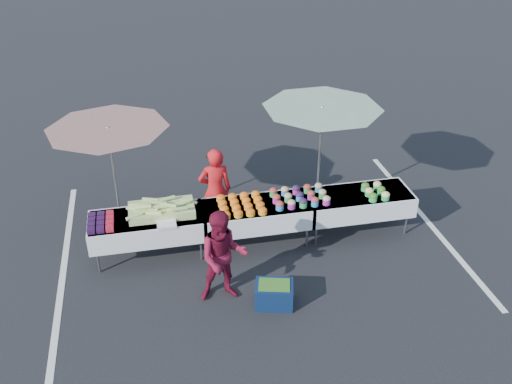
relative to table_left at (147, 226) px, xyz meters
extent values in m
plane|color=black|center=(1.80, 0.00, -0.58)|extent=(80.00, 80.00, 0.00)
cube|color=silver|center=(-1.40, 0.00, -0.58)|extent=(0.10, 5.00, 0.00)
cube|color=silver|center=(5.00, 0.00, -0.58)|extent=(0.10, 5.00, 0.00)
cube|color=white|center=(0.00, 0.00, 0.15)|extent=(1.80, 0.75, 0.04)
cube|color=white|center=(0.00, 0.00, -0.01)|extent=(1.86, 0.81, 0.36)
cylinder|color=slate|center=(-0.82, -0.29, -0.39)|extent=(0.04, 0.04, 0.39)
cylinder|color=slate|center=(-0.82, 0.29, -0.39)|extent=(0.04, 0.04, 0.39)
cylinder|color=slate|center=(0.82, -0.29, -0.39)|extent=(0.04, 0.04, 0.39)
cylinder|color=slate|center=(0.82, 0.29, -0.39)|extent=(0.04, 0.04, 0.39)
cube|color=white|center=(1.80, 0.00, 0.15)|extent=(1.80, 0.75, 0.04)
cube|color=white|center=(1.80, 0.00, -0.01)|extent=(1.86, 0.81, 0.36)
cylinder|color=slate|center=(0.98, -0.29, -0.39)|extent=(0.04, 0.04, 0.39)
cylinder|color=slate|center=(0.98, 0.29, -0.39)|extent=(0.04, 0.04, 0.39)
cylinder|color=slate|center=(2.62, -0.29, -0.39)|extent=(0.04, 0.04, 0.39)
cylinder|color=slate|center=(2.62, 0.29, -0.39)|extent=(0.04, 0.04, 0.39)
cube|color=white|center=(3.60, 0.00, 0.15)|extent=(1.80, 0.75, 0.04)
cube|color=white|center=(3.60, 0.00, -0.01)|extent=(1.86, 0.81, 0.36)
cylinder|color=slate|center=(2.78, -0.29, -0.39)|extent=(0.04, 0.04, 0.39)
cylinder|color=slate|center=(2.78, 0.29, -0.39)|extent=(0.04, 0.04, 0.39)
cylinder|color=slate|center=(4.42, -0.29, -0.39)|extent=(0.04, 0.04, 0.39)
cylinder|color=slate|center=(4.42, 0.29, -0.39)|extent=(0.04, 0.04, 0.39)
cube|color=black|center=(-0.85, -0.27, 0.21)|extent=(0.12, 0.12, 0.08)
cube|color=black|center=(-0.85, -0.13, 0.21)|extent=(0.12, 0.12, 0.08)
cube|color=black|center=(-0.85, 0.01, 0.21)|extent=(0.12, 0.12, 0.08)
cube|color=black|center=(-0.85, 0.15, 0.21)|extent=(0.12, 0.12, 0.08)
cube|color=black|center=(-0.71, -0.27, 0.21)|extent=(0.12, 0.12, 0.08)
cube|color=black|center=(-0.71, -0.13, 0.21)|extent=(0.12, 0.12, 0.08)
cube|color=black|center=(-0.71, 0.01, 0.21)|extent=(0.12, 0.12, 0.08)
cube|color=black|center=(-0.71, 0.15, 0.21)|extent=(0.12, 0.12, 0.08)
cube|color=#B71328|center=(-0.57, -0.27, 0.21)|extent=(0.12, 0.12, 0.08)
cube|color=#B71328|center=(-0.57, -0.13, 0.21)|extent=(0.12, 0.12, 0.08)
cube|color=#B71328|center=(-0.57, 0.01, 0.21)|extent=(0.12, 0.12, 0.08)
cube|color=#B71328|center=(-0.57, 0.15, 0.21)|extent=(0.12, 0.12, 0.08)
cube|color=#ACCE69|center=(0.25, 0.05, 0.24)|extent=(1.05, 0.55, 0.14)
cylinder|color=#ACCE69|center=(0.55, 0.20, 0.27)|extent=(0.27, 0.09, 0.10)
cylinder|color=#ACCE69|center=(-0.13, 0.10, 0.34)|extent=(0.27, 0.14, 0.07)
cylinder|color=#ACCE69|center=(0.36, -0.06, 0.38)|extent=(0.27, 0.14, 0.09)
cylinder|color=#ACCE69|center=(-0.17, 0.08, 0.28)|extent=(0.27, 0.15, 0.10)
cylinder|color=#ACCE69|center=(0.07, -0.01, 0.33)|extent=(0.27, 0.15, 0.08)
cylinder|color=#ACCE69|center=(0.21, 0.09, 0.36)|extent=(0.27, 0.10, 0.10)
cylinder|color=#ACCE69|center=(0.21, -0.03, 0.36)|extent=(0.27, 0.07, 0.08)
cylinder|color=#ACCE69|center=(0.12, -0.13, 0.31)|extent=(0.27, 0.14, 0.09)
cylinder|color=#ACCE69|center=(0.09, 0.25, 0.34)|extent=(0.27, 0.12, 0.08)
cylinder|color=#ACCE69|center=(0.71, 0.14, 0.29)|extent=(0.27, 0.16, 0.08)
cylinder|color=#ACCE69|center=(-0.06, 0.01, 0.34)|extent=(0.27, 0.11, 0.07)
cylinder|color=#ACCE69|center=(0.16, -0.18, 0.27)|extent=(0.27, 0.10, 0.07)
cylinder|color=#ACCE69|center=(0.36, 0.19, 0.35)|extent=(0.27, 0.12, 0.08)
cylinder|color=#ACCE69|center=(-0.18, -0.17, 0.31)|extent=(0.27, 0.15, 0.08)
cylinder|color=#ACCE69|center=(-0.09, 0.09, 0.36)|extent=(0.27, 0.10, 0.08)
cylinder|color=#ACCE69|center=(0.46, 0.00, 0.32)|extent=(0.27, 0.16, 0.10)
cylinder|color=#ACCE69|center=(-0.03, -0.02, 0.38)|extent=(0.27, 0.12, 0.09)
cylinder|color=#ACCE69|center=(0.52, -0.18, 0.37)|extent=(0.27, 0.09, 0.07)
cylinder|color=#ACCE69|center=(0.58, -0.15, 0.30)|extent=(0.27, 0.10, 0.09)
cylinder|color=#ACCE69|center=(0.50, -0.09, 0.28)|extent=(0.27, 0.12, 0.09)
cylinder|color=#ACCE69|center=(0.35, 0.28, 0.27)|extent=(0.27, 0.10, 0.08)
cylinder|color=#ACCE69|center=(0.63, 0.03, 0.34)|extent=(0.27, 0.14, 0.10)
cylinder|color=#ACCE69|center=(0.56, 0.25, 0.27)|extent=(0.27, 0.12, 0.07)
cube|color=white|center=(0.30, -0.30, 0.19)|extent=(0.30, 0.25, 0.05)
cylinder|color=orange|center=(1.25, -0.28, 0.19)|extent=(0.15, 0.15, 0.05)
ellipsoid|color=orange|center=(1.25, -0.28, 0.23)|extent=(0.15, 0.15, 0.08)
cylinder|color=orange|center=(1.25, -0.10, 0.19)|extent=(0.15, 0.15, 0.05)
ellipsoid|color=orange|center=(1.25, -0.10, 0.23)|extent=(0.15, 0.15, 0.08)
cylinder|color=orange|center=(1.25, 0.08, 0.19)|extent=(0.15, 0.15, 0.05)
ellipsoid|color=orange|center=(1.25, 0.08, 0.23)|extent=(0.15, 0.15, 0.08)
cylinder|color=orange|center=(1.25, 0.26, 0.19)|extent=(0.15, 0.15, 0.05)
ellipsoid|color=orange|center=(1.25, 0.26, 0.23)|extent=(0.15, 0.15, 0.08)
cylinder|color=orange|center=(1.45, -0.28, 0.19)|extent=(0.15, 0.15, 0.05)
ellipsoid|color=orange|center=(1.45, -0.28, 0.23)|extent=(0.15, 0.15, 0.08)
cylinder|color=orange|center=(1.45, -0.10, 0.19)|extent=(0.15, 0.15, 0.05)
ellipsoid|color=orange|center=(1.45, -0.10, 0.23)|extent=(0.15, 0.15, 0.08)
cylinder|color=orange|center=(1.45, 0.08, 0.19)|extent=(0.15, 0.15, 0.05)
ellipsoid|color=orange|center=(1.45, 0.08, 0.23)|extent=(0.15, 0.15, 0.08)
cylinder|color=orange|center=(1.45, 0.26, 0.19)|extent=(0.15, 0.15, 0.05)
ellipsoid|color=orange|center=(1.45, 0.26, 0.23)|extent=(0.15, 0.15, 0.08)
cylinder|color=orange|center=(1.65, -0.28, 0.19)|extent=(0.15, 0.15, 0.05)
ellipsoid|color=orange|center=(1.65, -0.28, 0.23)|extent=(0.15, 0.15, 0.08)
cylinder|color=orange|center=(1.65, -0.10, 0.19)|extent=(0.15, 0.15, 0.05)
ellipsoid|color=orange|center=(1.65, -0.10, 0.23)|extent=(0.15, 0.15, 0.08)
cylinder|color=orange|center=(1.65, 0.08, 0.19)|extent=(0.15, 0.15, 0.05)
ellipsoid|color=orange|center=(1.65, 0.08, 0.23)|extent=(0.15, 0.15, 0.08)
cylinder|color=orange|center=(1.65, 0.26, 0.19)|extent=(0.15, 0.15, 0.05)
ellipsoid|color=orange|center=(1.65, 0.26, 0.23)|extent=(0.15, 0.15, 0.08)
cylinder|color=orange|center=(1.85, -0.28, 0.19)|extent=(0.15, 0.15, 0.05)
ellipsoid|color=orange|center=(1.85, -0.28, 0.23)|extent=(0.15, 0.15, 0.08)
cylinder|color=orange|center=(1.85, -0.10, 0.19)|extent=(0.15, 0.15, 0.05)
ellipsoid|color=orange|center=(1.85, -0.10, 0.23)|extent=(0.15, 0.15, 0.08)
cylinder|color=orange|center=(1.85, 0.08, 0.19)|extent=(0.15, 0.15, 0.05)
ellipsoid|color=orange|center=(1.85, 0.08, 0.23)|extent=(0.15, 0.15, 0.08)
cylinder|color=orange|center=(1.85, 0.26, 0.19)|extent=(0.15, 0.15, 0.05)
ellipsoid|color=orange|center=(1.85, 0.26, 0.23)|extent=(0.15, 0.15, 0.08)
cylinder|color=#2B84C9|center=(2.15, -0.22, 0.22)|extent=(0.13, 0.13, 0.10)
ellipsoid|color=maroon|center=(2.15, -0.22, 0.28)|extent=(0.14, 0.14, 0.10)
cylinder|color=#AA24A0|center=(2.15, 0.00, 0.22)|extent=(0.13, 0.13, 0.10)
ellipsoid|color=maroon|center=(2.15, 0.00, 0.28)|extent=(0.14, 0.14, 0.10)
cylinder|color=green|center=(2.15, 0.22, 0.22)|extent=(0.13, 0.13, 0.10)
ellipsoid|color=maroon|center=(2.15, 0.22, 0.28)|extent=(0.14, 0.14, 0.10)
cylinder|color=#AA24A0|center=(2.35, -0.22, 0.22)|extent=(0.13, 0.13, 0.10)
ellipsoid|color=tan|center=(2.35, -0.22, 0.28)|extent=(0.14, 0.14, 0.10)
cylinder|color=green|center=(2.35, 0.00, 0.22)|extent=(0.13, 0.13, 0.10)
ellipsoid|color=tan|center=(2.35, 0.00, 0.28)|extent=(0.14, 0.14, 0.10)
cylinder|color=#2B84C9|center=(2.35, 0.22, 0.22)|extent=(0.13, 0.13, 0.10)
ellipsoid|color=tan|center=(2.35, 0.22, 0.28)|extent=(0.14, 0.14, 0.10)
cylinder|color=green|center=(2.55, -0.22, 0.22)|extent=(0.13, 0.13, 0.10)
ellipsoid|color=#211434|center=(2.55, -0.22, 0.28)|extent=(0.14, 0.14, 0.10)
cylinder|color=#2B84C9|center=(2.55, 0.00, 0.22)|extent=(0.13, 0.13, 0.10)
ellipsoid|color=#211434|center=(2.55, 0.00, 0.28)|extent=(0.14, 0.14, 0.10)
cylinder|color=#AA24A0|center=(2.55, 0.22, 0.22)|extent=(0.13, 0.13, 0.10)
ellipsoid|color=#211434|center=(2.55, 0.22, 0.28)|extent=(0.14, 0.14, 0.10)
cylinder|color=#2B84C9|center=(2.75, -0.22, 0.22)|extent=(0.13, 0.13, 0.10)
ellipsoid|color=maroon|center=(2.75, -0.22, 0.28)|extent=(0.14, 0.14, 0.10)
cylinder|color=#AA24A0|center=(2.75, 0.00, 0.22)|extent=(0.13, 0.13, 0.10)
ellipsoid|color=maroon|center=(2.75, 0.00, 0.28)|extent=(0.14, 0.14, 0.10)
cylinder|color=green|center=(2.75, 0.22, 0.22)|extent=(0.13, 0.13, 0.10)
ellipsoid|color=maroon|center=(2.75, 0.22, 0.28)|extent=(0.14, 0.14, 0.10)
cylinder|color=#AA24A0|center=(2.95, -0.22, 0.22)|extent=(0.13, 0.13, 0.10)
ellipsoid|color=tan|center=(2.95, -0.22, 0.28)|extent=(0.14, 0.14, 0.10)
cylinder|color=green|center=(2.95, 0.00, 0.22)|extent=(0.13, 0.13, 0.10)
ellipsoid|color=tan|center=(2.95, 0.00, 0.28)|extent=(0.14, 0.14, 0.10)
cylinder|color=#2B84C9|center=(2.95, 0.22, 0.22)|extent=(0.13, 0.13, 0.10)
ellipsoid|color=tan|center=(2.95, 0.22, 0.28)|extent=(0.14, 0.14, 0.10)
cylinder|color=green|center=(3.75, -0.28, 0.21)|extent=(0.14, 0.14, 0.08)
ellipsoid|color=#1E621A|center=(3.75, -0.28, 0.26)|extent=(0.14, 0.14, 0.11)
cylinder|color=green|center=(3.75, -0.10, 0.21)|extent=(0.14, 0.14, 0.08)
ellipsoid|color=#E3C966|center=(3.75, -0.10, 0.26)|extent=(0.14, 0.14, 0.11)
cylinder|color=green|center=(3.75, 0.08, 0.21)|extent=(0.14, 0.14, 0.08)
ellipsoid|color=#1E621A|center=(3.75, 0.08, 0.26)|extent=(0.14, 0.14, 0.11)
cylinder|color=green|center=(3.97, -0.28, 0.21)|extent=(0.14, 0.14, 0.08)
ellipsoid|color=#E3C966|center=(3.97, -0.28, 0.26)|extent=(0.14, 0.14, 0.11)
cylinder|color=green|center=(3.97, -0.10, 0.21)|extent=(0.14, 0.14, 0.08)
ellipsoid|color=#1E621A|center=(3.97, -0.10, 0.26)|extent=(0.14, 0.14, 0.11)
cylinder|color=green|center=(3.97, 0.08, 0.21)|extent=(0.14, 0.14, 0.08)
ellipsoid|color=#E3C966|center=(3.97, 0.08, 0.26)|extent=(0.14, 0.14, 0.11)
imported|color=red|center=(1.20, 0.55, 0.21)|extent=(0.59, 0.40, 1.58)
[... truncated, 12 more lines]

